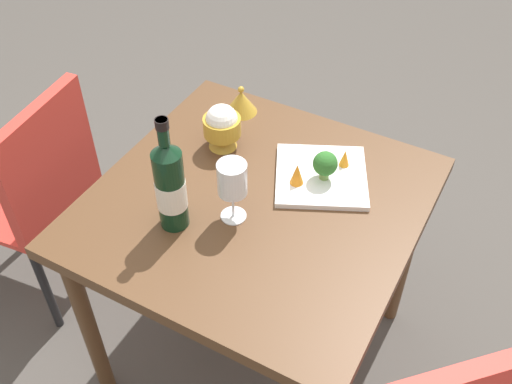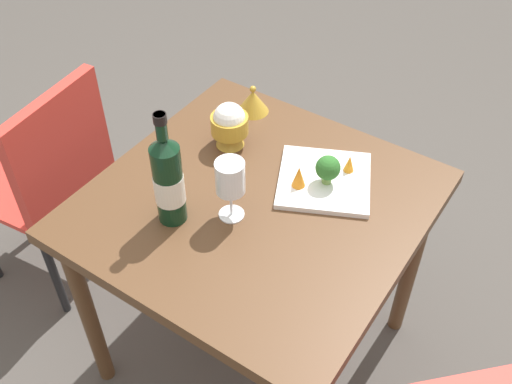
# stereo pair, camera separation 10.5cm
# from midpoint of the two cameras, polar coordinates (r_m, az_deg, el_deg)

# --- Properties ---
(ground_plane) EXTENTS (8.00, 8.00, 0.00)m
(ground_plane) POSITION_cam_midpoint_polar(r_m,az_deg,el_deg) (2.20, 1.41, -14.57)
(ground_plane) COLOR #4C4742
(dining_table) EXTENTS (0.85, 0.85, 0.74)m
(dining_table) POSITION_cam_midpoint_polar(r_m,az_deg,el_deg) (1.68, 1.79, -3.03)
(dining_table) COLOR brown
(dining_table) RESTS_ON ground_plane
(chair_near_window) EXTENTS (0.44, 0.44, 0.85)m
(chair_near_window) POSITION_cam_midpoint_polar(r_m,az_deg,el_deg) (2.11, -17.49, 1.87)
(chair_near_window) COLOR red
(chair_near_window) RESTS_ON ground_plane
(wine_bottle) EXTENTS (0.08, 0.08, 0.33)m
(wine_bottle) POSITION_cam_midpoint_polar(r_m,az_deg,el_deg) (1.49, -6.31, 1.07)
(wine_bottle) COLOR black
(wine_bottle) RESTS_ON dining_table
(wine_glass) EXTENTS (0.08, 0.08, 0.18)m
(wine_glass) POSITION_cam_midpoint_polar(r_m,az_deg,el_deg) (1.49, -0.45, 1.21)
(wine_glass) COLOR white
(wine_glass) RESTS_ON dining_table
(rice_bowl) EXTENTS (0.11, 0.11, 0.14)m
(rice_bowl) POSITION_cam_midpoint_polar(r_m,az_deg,el_deg) (1.75, -0.80, 6.38)
(rice_bowl) COLOR gold
(rice_bowl) RESTS_ON dining_table
(rice_bowl_lid) EXTENTS (0.10, 0.10, 0.09)m
(rice_bowl_lid) POSITION_cam_midpoint_polar(r_m,az_deg,el_deg) (1.90, 1.31, 8.56)
(rice_bowl_lid) COLOR gold
(rice_bowl_lid) RESTS_ON dining_table
(serving_plate) EXTENTS (0.33, 0.33, 0.02)m
(serving_plate) POSITION_cam_midpoint_polar(r_m,az_deg,el_deg) (1.68, 8.25, 1.07)
(serving_plate) COLOR white
(serving_plate) RESTS_ON dining_table
(broccoli_floret) EXTENTS (0.07, 0.07, 0.09)m
(broccoli_floret) POSITION_cam_midpoint_polar(r_m,az_deg,el_deg) (1.63, 8.65, 2.16)
(broccoli_floret) COLOR #729E4C
(broccoli_floret) RESTS_ON serving_plate
(carrot_garnish_left) EXTENTS (0.03, 0.03, 0.05)m
(carrot_garnish_left) POSITION_cam_midpoint_polar(r_m,az_deg,el_deg) (1.69, 10.59, 2.63)
(carrot_garnish_left) COLOR orange
(carrot_garnish_left) RESTS_ON serving_plate
(carrot_garnish_right) EXTENTS (0.04, 0.04, 0.06)m
(carrot_garnish_right) POSITION_cam_midpoint_polar(r_m,az_deg,el_deg) (1.62, 5.92, 1.42)
(carrot_garnish_right) COLOR orange
(carrot_garnish_right) RESTS_ON serving_plate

